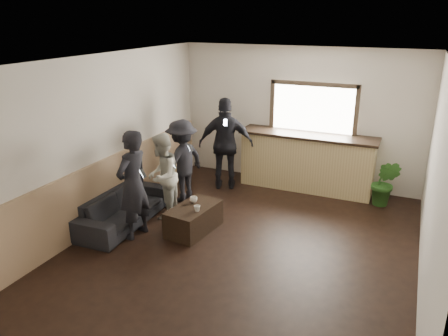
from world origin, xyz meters
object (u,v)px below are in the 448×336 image
at_px(cup_b, 197,208).
at_px(person_a, 133,185).
at_px(cup_a, 194,200).
at_px(person_c, 182,161).
at_px(coffee_table, 194,219).
at_px(person_d, 226,144).
at_px(potted_plant, 385,183).
at_px(bar_counter, 307,158).
at_px(person_b, 162,176).
at_px(sofa, 123,208).

relative_size(cup_b, person_a, 0.06).
bearing_deg(cup_a, person_a, -136.26).
bearing_deg(person_c, coffee_table, 51.67).
bearing_deg(person_d, cup_b, 80.44).
distance_m(coffee_table, potted_plant, 3.60).
height_order(bar_counter, cup_b, bar_counter).
distance_m(person_b, person_d, 1.73).
height_order(coffee_table, person_c, person_c).
height_order(person_a, person_c, person_a).
xyz_separation_m(person_c, person_d, (0.50, 0.91, 0.14)).
relative_size(sofa, person_a, 1.10).
bearing_deg(person_c, person_b, 16.14).
distance_m(cup_a, person_d, 1.87).
xyz_separation_m(bar_counter, potted_plant, (1.53, -0.28, -0.19)).
height_order(sofa, cup_a, sofa).
xyz_separation_m(cup_a, person_d, (-0.21, 1.80, 0.45)).
height_order(sofa, person_c, person_c).
bearing_deg(person_a, person_c, -173.54).
distance_m(cup_b, potted_plant, 3.58).
height_order(sofa, cup_b, sofa).
height_order(cup_a, person_a, person_a).
distance_m(sofa, cup_b, 1.38).
bearing_deg(sofa, person_d, -25.81).
relative_size(coffee_table, person_d, 0.53).
height_order(person_a, person_d, person_d).
xyz_separation_m(sofa, coffee_table, (1.23, 0.23, -0.06)).
bearing_deg(potted_plant, person_c, -160.30).
bearing_deg(potted_plant, cup_b, -137.03).
relative_size(person_b, person_d, 0.80).
height_order(cup_a, person_d, person_d).
bearing_deg(person_b, bar_counter, 124.24).
bearing_deg(person_c, cup_a, 53.20).
bearing_deg(person_a, coffee_table, 130.22).
bearing_deg(cup_b, coffee_table, 135.52).
distance_m(coffee_table, person_b, 0.98).
bearing_deg(person_a, bar_counter, 153.73).
distance_m(potted_plant, person_b, 4.06).
height_order(bar_counter, cup_a, bar_counter).
height_order(sofa, person_d, person_d).
distance_m(person_b, person_c, 0.74).
bearing_deg(bar_counter, person_b, -130.94).
distance_m(potted_plant, person_d, 3.10).
bearing_deg(bar_counter, person_a, -122.73).
distance_m(sofa, coffee_table, 1.25).
relative_size(bar_counter, cup_b, 26.27).
distance_m(cup_b, person_c, 1.52).
xyz_separation_m(cup_a, person_b, (-0.69, 0.15, 0.26)).
bearing_deg(person_b, sofa, -55.93).
distance_m(coffee_table, cup_a, 0.32).
relative_size(person_a, person_d, 0.94).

